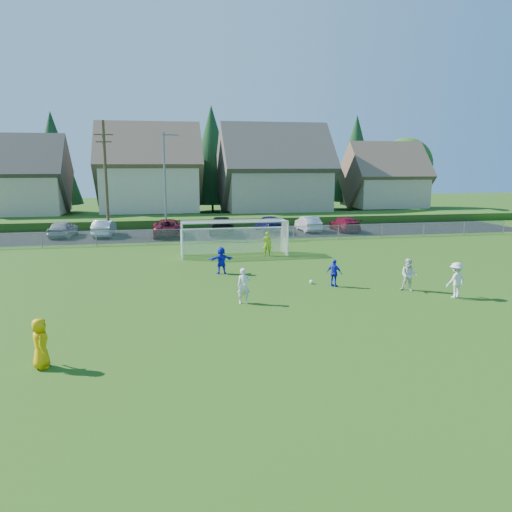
% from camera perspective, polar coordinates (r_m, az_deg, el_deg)
% --- Properties ---
extents(ground, '(160.00, 160.00, 0.00)m').
position_cam_1_polar(ground, '(20.06, 4.47, -8.06)').
color(ground, '#193D0C').
rests_on(ground, ground).
extents(asphalt_lot, '(60.00, 60.00, 0.00)m').
position_cam_1_polar(asphalt_lot, '(46.53, -4.66, 2.63)').
color(asphalt_lot, black).
rests_on(asphalt_lot, ground).
extents(grass_embankment, '(70.00, 6.00, 0.80)m').
position_cam_1_polar(grass_embankment, '(53.88, -5.58, 4.12)').
color(grass_embankment, '#1E420F').
rests_on(grass_embankment, ground).
extents(soccer_ball, '(0.22, 0.22, 0.22)m').
position_cam_1_polar(soccer_ball, '(27.04, 6.35, -2.95)').
color(soccer_ball, white).
rests_on(soccer_ball, ground).
extents(referee, '(0.70, 0.90, 1.63)m').
position_cam_1_polar(referee, '(17.32, -23.43, -9.15)').
color(referee, '#EFA804').
rests_on(referee, ground).
extents(player_white_a, '(0.61, 0.41, 1.65)m').
position_cam_1_polar(player_white_a, '(23.03, -1.41, -3.44)').
color(player_white_a, silver).
rests_on(player_white_a, ground).
extents(player_white_b, '(1.02, 0.98, 1.66)m').
position_cam_1_polar(player_white_b, '(26.39, 17.05, -2.08)').
color(player_white_b, silver).
rests_on(player_white_b, ground).
extents(player_white_c, '(1.25, 0.93, 1.73)m').
position_cam_1_polar(player_white_c, '(25.86, 21.88, -2.56)').
color(player_white_c, silver).
rests_on(player_white_c, ground).
extents(player_blue_a, '(0.84, 0.85, 1.45)m').
position_cam_1_polar(player_blue_a, '(26.47, 8.94, -1.95)').
color(player_blue_a, '#151DCE').
rests_on(player_blue_a, ground).
extents(player_blue_b, '(1.51, 0.57, 1.59)m').
position_cam_1_polar(player_blue_b, '(29.29, -3.99, -0.49)').
color(player_blue_b, '#151DCE').
rests_on(player_blue_b, ground).
extents(goalkeeper, '(0.69, 0.52, 1.70)m').
position_cam_1_polar(goalkeeper, '(34.92, 1.29, 1.42)').
color(goalkeeper, '#A1CD18').
rests_on(goalkeeper, ground).
extents(car_a, '(2.32, 4.55, 1.49)m').
position_cam_1_polar(car_a, '(47.00, -21.17, 2.94)').
color(car_a, '#919598').
rests_on(car_a, ground).
extents(car_b, '(1.82, 4.53, 1.47)m').
position_cam_1_polar(car_b, '(46.27, -16.97, 3.07)').
color(car_b, silver).
rests_on(car_b, ground).
extents(car_c, '(2.56, 5.53, 1.53)m').
position_cam_1_polar(car_c, '(45.13, -10.08, 3.23)').
color(car_c, '#5C0A1D').
rests_on(car_c, ground).
extents(car_d, '(2.85, 5.71, 1.59)m').
position_cam_1_polar(car_d, '(45.84, -3.97, 3.52)').
color(car_d, black).
rests_on(car_d, ground).
extents(car_e, '(2.22, 4.81, 1.60)m').
position_cam_1_polar(car_e, '(47.14, 1.51, 3.73)').
color(car_e, '#151749').
rests_on(car_e, ground).
extents(car_f, '(1.52, 4.35, 1.43)m').
position_cam_1_polar(car_f, '(47.87, 5.98, 3.68)').
color(car_f, silver).
rests_on(car_f, ground).
extents(car_g, '(2.02, 4.75, 1.37)m').
position_cam_1_polar(car_g, '(48.43, 10.11, 3.62)').
color(car_g, maroon).
rests_on(car_g, ground).
extents(soccer_goal, '(7.42, 1.90, 2.50)m').
position_cam_1_polar(soccer_goal, '(35.06, -2.55, 2.73)').
color(soccer_goal, white).
rests_on(soccer_goal, ground).
extents(chainlink_fence, '(52.06, 0.06, 1.20)m').
position_cam_1_polar(chainlink_fence, '(41.03, -3.79, 2.45)').
color(chainlink_fence, gray).
rests_on(chainlink_fence, ground).
extents(streetlight, '(1.38, 0.18, 9.00)m').
position_cam_1_polar(streetlight, '(44.33, -10.31, 8.38)').
color(streetlight, slate).
rests_on(streetlight, ground).
extents(utility_pole, '(1.60, 0.26, 10.00)m').
position_cam_1_polar(utility_pole, '(45.52, -16.79, 8.54)').
color(utility_pole, '#473321').
rests_on(utility_pole, ground).
extents(houses_row, '(53.90, 11.45, 13.27)m').
position_cam_1_polar(houses_row, '(61.18, -4.53, 11.40)').
color(houses_row, tan).
rests_on(houses_row, ground).
extents(tree_row, '(65.98, 12.36, 13.80)m').
position_cam_1_polar(tree_row, '(67.32, -5.96, 10.93)').
color(tree_row, '#382616').
rests_on(tree_row, ground).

